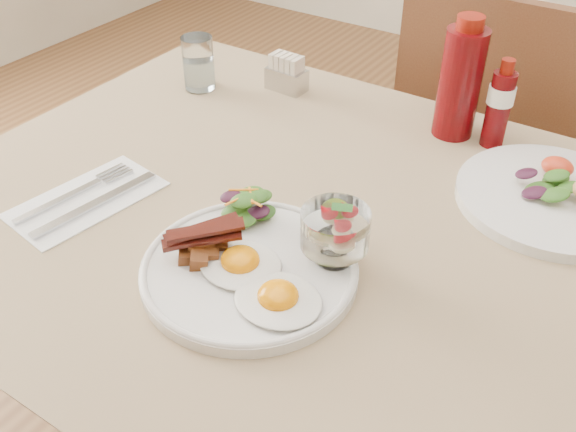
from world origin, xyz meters
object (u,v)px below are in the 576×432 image
(chair_far, at_px, (494,162))
(second_plate, at_px, (569,197))
(ketchup_bottle, at_px, (460,81))
(hot_sauce_bottle, at_px, (499,105))
(main_plate, at_px, (249,270))
(water_glass, at_px, (199,66))
(fruit_cup, at_px, (335,229))
(sugar_caddy, at_px, (287,75))
(table, at_px, (362,286))

(chair_far, height_order, second_plate, chair_far)
(ketchup_bottle, xyz_separation_m, hot_sauce_bottle, (0.07, 0.00, -0.02))
(main_plate, xyz_separation_m, water_glass, (-0.40, 0.39, 0.04))
(fruit_cup, distance_m, second_plate, 0.38)
(chair_far, bearing_deg, second_plate, -64.03)
(fruit_cup, relative_size, second_plate, 0.29)
(main_plate, relative_size, second_plate, 0.91)
(chair_far, bearing_deg, main_plate, -96.45)
(main_plate, bearing_deg, ketchup_bottle, 80.82)
(main_plate, distance_m, fruit_cup, 0.12)
(hot_sauce_bottle, relative_size, water_glass, 1.48)
(chair_far, height_order, main_plate, chair_far)
(ketchup_bottle, distance_m, water_glass, 0.49)
(hot_sauce_bottle, height_order, sugar_caddy, hot_sauce_bottle)
(main_plate, relative_size, ketchup_bottle, 1.35)
(second_plate, relative_size, ketchup_bottle, 1.48)
(hot_sauce_bottle, bearing_deg, second_plate, -36.94)
(fruit_cup, height_order, water_glass, fruit_cup)
(table, xyz_separation_m, water_glass, (-0.49, 0.24, 0.13))
(second_plate, xyz_separation_m, ketchup_bottle, (-0.23, 0.12, 0.08))
(chair_far, bearing_deg, fruit_cup, -90.62)
(water_glass, bearing_deg, chair_far, 40.75)
(table, xyz_separation_m, sugar_caddy, (-0.35, 0.33, 0.12))
(chair_far, distance_m, sugar_caddy, 0.55)
(table, distance_m, second_plate, 0.33)
(table, bearing_deg, chair_far, 90.00)
(main_plate, xyz_separation_m, hot_sauce_bottle, (0.15, 0.49, 0.07))
(main_plate, height_order, hot_sauce_bottle, hot_sauce_bottle)
(table, distance_m, sugar_caddy, 0.49)
(fruit_cup, distance_m, ketchup_bottle, 0.42)
(table, bearing_deg, main_plate, -121.81)
(chair_far, xyz_separation_m, main_plate, (-0.09, -0.81, 0.24))
(chair_far, distance_m, fruit_cup, 0.80)
(second_plate, relative_size, hot_sauce_bottle, 2.01)
(chair_far, relative_size, hot_sauce_bottle, 6.10)
(ketchup_bottle, distance_m, hot_sauce_bottle, 0.07)
(ketchup_bottle, bearing_deg, second_plate, -27.19)
(table, height_order, fruit_cup, fruit_cup)
(table, bearing_deg, fruit_cup, -95.94)
(chair_far, relative_size, main_plate, 3.32)
(second_plate, xyz_separation_m, hot_sauce_bottle, (-0.15, 0.12, 0.05))
(ketchup_bottle, distance_m, sugar_caddy, 0.34)
(table, xyz_separation_m, main_plate, (-0.09, -0.15, 0.10))
(main_plate, bearing_deg, second_plate, 50.95)
(chair_far, bearing_deg, water_glass, -139.25)
(hot_sauce_bottle, xyz_separation_m, water_glass, (-0.55, -0.10, -0.03))
(chair_far, bearing_deg, ketchup_bottle, -92.23)
(water_glass, bearing_deg, table, -25.95)
(main_plate, height_order, sugar_caddy, sugar_caddy)
(chair_far, height_order, sugar_caddy, chair_far)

